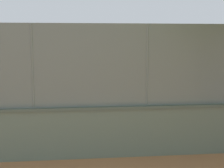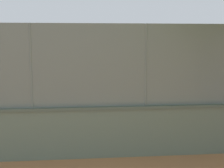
% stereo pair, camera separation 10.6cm
% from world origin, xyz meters
% --- Properties ---
extents(ground_plane, '(260.00, 260.00, 0.00)m').
position_xyz_m(ground_plane, '(0.00, 0.00, 0.00)').
color(ground_plane, '#A36B42').
extents(perimeter_wall, '(30.64, 1.22, 1.39)m').
position_xyz_m(perimeter_wall, '(0.30, 11.39, 0.70)').
color(perimeter_wall, slate).
rests_on(perimeter_wall, ground_plane).
extents(fence_panel_on_wall, '(30.09, 0.93, 2.19)m').
position_xyz_m(fence_panel_on_wall, '(0.30, 11.39, 2.48)').
color(fence_panel_on_wall, slate).
rests_on(fence_panel_on_wall, perimeter_wall).
extents(player_baseline_waiting, '(0.73, 1.22, 1.54)m').
position_xyz_m(player_baseline_waiting, '(-0.61, -0.38, 0.90)').
color(player_baseline_waiting, '#591919').
rests_on(player_baseline_waiting, ground_plane).
extents(player_near_wall_returning, '(1.07, 0.73, 1.61)m').
position_xyz_m(player_near_wall_returning, '(-5.89, 5.09, 0.95)').
color(player_near_wall_returning, navy).
rests_on(player_near_wall_returning, ground_plane).
extents(sports_ball, '(0.24, 0.24, 0.24)m').
position_xyz_m(sports_ball, '(-1.54, 1.83, 1.31)').
color(sports_ball, yellow).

